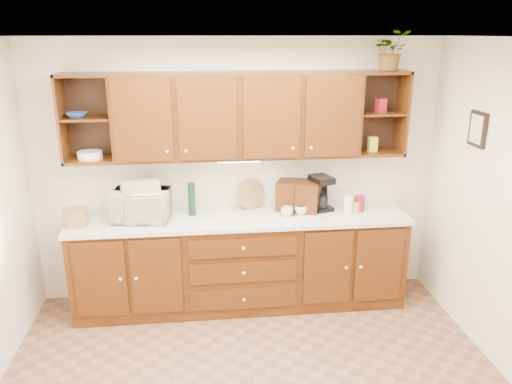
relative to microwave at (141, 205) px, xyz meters
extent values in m
plane|color=white|center=(0.93, -1.46, 1.52)|extent=(4.00, 4.00, 0.00)
plane|color=#F0E2CA|center=(0.93, 0.29, 0.22)|extent=(4.00, 0.00, 4.00)
cube|color=black|center=(0.93, -0.01, -0.63)|extent=(3.20, 0.60, 0.90)
cube|color=silver|center=(0.93, -0.02, -0.16)|extent=(3.24, 0.64, 0.04)
cube|color=black|center=(0.93, 0.13, 0.81)|extent=(2.30, 0.33, 0.80)
cube|color=black|center=(-0.45, 0.28, 0.81)|extent=(0.45, 0.02, 0.80)
cube|color=black|center=(2.30, 0.28, 0.81)|extent=(0.45, 0.02, 0.80)
cube|color=black|center=(-0.45, 0.13, 0.81)|extent=(0.43, 0.30, 0.02)
cube|color=black|center=(2.30, 0.13, 0.81)|extent=(0.43, 0.30, 0.02)
cube|color=black|center=(2.30, 0.13, 1.19)|extent=(0.45, 0.33, 0.03)
cube|color=white|center=(0.93, 0.08, 0.39)|extent=(0.40, 0.05, 0.02)
cube|color=black|center=(2.91, -0.56, 0.77)|extent=(0.03, 0.24, 0.30)
cylinder|color=#A77D45|center=(-0.59, -0.07, -0.07)|extent=(0.29, 0.29, 0.15)
imported|color=silver|center=(0.00, 0.00, 0.00)|extent=(0.56, 0.41, 0.29)
cube|color=#CEC061|center=(0.00, 0.00, 0.19)|extent=(0.39, 0.32, 0.10)
cylinder|color=black|center=(0.47, 0.09, 0.02)|extent=(0.09, 0.09, 0.32)
cylinder|color=#A77D45|center=(1.05, 0.21, -0.13)|extent=(0.31, 0.20, 0.30)
cube|color=black|center=(1.52, 0.12, 0.00)|extent=(0.48, 0.40, 0.29)
cylinder|color=black|center=(1.44, 0.01, 0.01)|extent=(0.02, 0.02, 0.31)
cylinder|color=black|center=(1.44, 0.01, -0.14)|extent=(0.12, 0.12, 0.02)
imported|color=white|center=(1.52, -0.02, -0.10)|extent=(0.15, 0.15, 0.09)
imported|color=white|center=(1.43, 0.09, -0.10)|extent=(0.15, 0.15, 0.09)
imported|color=white|center=(1.38, -0.05, -0.10)|extent=(0.15, 0.15, 0.09)
cylinder|color=maroon|center=(2.11, 0.02, -0.07)|extent=(0.12, 0.12, 0.15)
cylinder|color=white|center=(1.98, -0.05, -0.06)|extent=(0.10, 0.10, 0.18)
cylinder|color=gold|center=(2.06, 0.00, -0.09)|extent=(0.12, 0.12, 0.10)
cube|color=black|center=(1.75, 0.11, -0.13)|extent=(0.25, 0.28, 0.04)
cube|color=black|center=(1.75, 0.20, 0.02)|extent=(0.17, 0.10, 0.29)
cube|color=black|center=(1.75, 0.11, 0.17)|extent=(0.25, 0.28, 0.06)
cylinder|color=black|center=(1.75, 0.09, -0.05)|extent=(0.17, 0.17, 0.13)
imported|color=#26478D|center=(-0.52, 0.11, 0.84)|extent=(0.19, 0.19, 0.05)
cylinder|color=white|center=(-0.44, 0.11, 0.47)|extent=(0.28, 0.28, 0.07)
cube|color=gold|center=(2.24, 0.10, 0.51)|extent=(0.09, 0.07, 0.15)
cube|color=maroon|center=(2.30, 0.12, 0.88)|extent=(0.10, 0.10, 0.13)
imported|color=#999999|center=(2.34, 0.09, 1.39)|extent=(0.34, 0.30, 0.36)
camera|label=1|loc=(0.58, -4.50, 1.54)|focal=35.00mm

